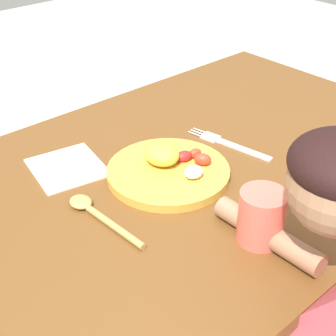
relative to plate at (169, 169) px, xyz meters
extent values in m
cube|color=brown|center=(-0.02, -0.01, -0.03)|extent=(1.44, 0.81, 0.03)
cube|color=brown|center=(0.60, 0.30, -0.40)|extent=(0.08, 0.08, 0.71)
cylinder|color=gold|center=(0.00, 0.00, -0.01)|extent=(0.26, 0.26, 0.02)
ellipsoid|color=yellow|center=(0.00, 0.02, 0.03)|extent=(0.07, 0.08, 0.05)
ellipsoid|color=red|center=(0.06, -0.04, 0.02)|extent=(0.04, 0.05, 0.03)
ellipsoid|color=red|center=(0.07, -0.01, 0.01)|extent=(0.03, 0.03, 0.02)
ellipsoid|color=red|center=(0.04, 0.00, 0.01)|extent=(0.04, 0.03, 0.02)
ellipsoid|color=silver|center=(0.01, -0.06, 0.02)|extent=(0.04, 0.04, 0.03)
cube|color=silver|center=(0.20, -0.04, -0.01)|extent=(0.04, 0.14, 0.01)
cube|color=silver|center=(0.18, 0.05, -0.01)|extent=(0.04, 0.05, 0.01)
cylinder|color=silver|center=(0.19, 0.09, -0.01)|extent=(0.01, 0.04, 0.00)
cylinder|color=silver|center=(0.18, 0.09, -0.01)|extent=(0.01, 0.04, 0.00)
cylinder|color=silver|center=(0.16, 0.09, -0.01)|extent=(0.01, 0.04, 0.00)
cylinder|color=#AB904C|center=(-0.19, -0.07, -0.01)|extent=(0.02, 0.16, 0.01)
ellipsoid|color=#AB904C|center=(-0.20, 0.03, -0.01)|extent=(0.04, 0.05, 0.02)
cylinder|color=#E86454|center=(-0.01, -0.26, 0.03)|extent=(0.08, 0.08, 0.10)
cylinder|color=#9E7051|center=(-0.02, -0.28, 0.00)|extent=(0.04, 0.22, 0.04)
cube|color=white|center=(-0.15, 0.17, -0.01)|extent=(0.17, 0.18, 0.00)
camera|label=1|loc=(-0.60, -0.67, 0.58)|focal=53.75mm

